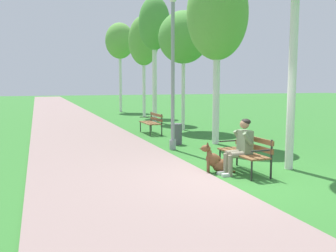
{
  "coord_description": "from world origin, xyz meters",
  "views": [
    {
      "loc": [
        -3.84,
        -6.56,
        2.01
      ],
      "look_at": [
        -0.56,
        2.38,
        0.9
      ],
      "focal_mm": 38.3,
      "sensor_mm": 36.0,
      "label": 1
    }
  ],
  "objects_px": {
    "birch_tree_second": "(217,15)",
    "litter_bin": "(177,134)",
    "birch_tree_third": "(183,38)",
    "park_bench_near": "(246,150)",
    "lamp_post_near": "(173,70)",
    "birch_tree_fourth": "(154,25)",
    "birch_tree_sixth": "(120,41)",
    "dog_brown": "(216,161)",
    "park_bench_mid": "(152,121)",
    "person_seated_on_near_bench": "(241,144)",
    "birch_tree_fifth": "(144,42)"
  },
  "relations": [
    {
      "from": "birch_tree_sixth",
      "to": "birch_tree_fifth",
      "type": "bearing_deg",
      "value": -84.71
    },
    {
      "from": "litter_bin",
      "to": "birch_tree_fifth",
      "type": "bearing_deg",
      "value": 79.77
    },
    {
      "from": "park_bench_mid",
      "to": "birch_tree_third",
      "type": "height_order",
      "value": "birch_tree_third"
    },
    {
      "from": "lamp_post_near",
      "to": "birch_tree_second",
      "type": "distance_m",
      "value": 2.58
    },
    {
      "from": "birch_tree_second",
      "to": "birch_tree_fifth",
      "type": "relative_size",
      "value": 0.95
    },
    {
      "from": "birch_tree_fifth",
      "to": "litter_bin",
      "type": "xyz_separation_m",
      "value": [
        -1.82,
        -10.06,
        -4.22
      ]
    },
    {
      "from": "lamp_post_near",
      "to": "birch_tree_sixth",
      "type": "xyz_separation_m",
      "value": [
        1.86,
        15.54,
        2.62
      ]
    },
    {
      "from": "birch_tree_third",
      "to": "birch_tree_fourth",
      "type": "bearing_deg",
      "value": 92.27
    },
    {
      "from": "park_bench_near",
      "to": "dog_brown",
      "type": "bearing_deg",
      "value": 161.66
    },
    {
      "from": "birch_tree_fourth",
      "to": "lamp_post_near",
      "type": "bearing_deg",
      "value": -104.11
    },
    {
      "from": "lamp_post_near",
      "to": "birch_tree_fifth",
      "type": "xyz_separation_m",
      "value": [
        2.29,
        10.92,
        2.12
      ]
    },
    {
      "from": "park_bench_mid",
      "to": "birch_tree_sixth",
      "type": "xyz_separation_m",
      "value": [
        1.37,
        11.89,
        4.55
      ]
    },
    {
      "from": "person_seated_on_near_bench",
      "to": "lamp_post_near",
      "type": "bearing_deg",
      "value": 95.8
    },
    {
      "from": "birch_tree_sixth",
      "to": "litter_bin",
      "type": "relative_size",
      "value": 9.11
    },
    {
      "from": "birch_tree_sixth",
      "to": "dog_brown",
      "type": "bearing_deg",
      "value": -96.03
    },
    {
      "from": "birch_tree_sixth",
      "to": "litter_bin",
      "type": "distance_m",
      "value": 15.48
    },
    {
      "from": "park_bench_near",
      "to": "dog_brown",
      "type": "relative_size",
      "value": 1.88
    },
    {
      "from": "park_bench_near",
      "to": "birch_tree_second",
      "type": "distance_m",
      "value": 5.47
    },
    {
      "from": "birch_tree_fifth",
      "to": "birch_tree_third",
      "type": "bearing_deg",
      "value": -91.29
    },
    {
      "from": "birch_tree_fourth",
      "to": "park_bench_mid",
      "type": "bearing_deg",
      "value": -109.39
    },
    {
      "from": "dog_brown",
      "to": "litter_bin",
      "type": "relative_size",
      "value": 1.14
    },
    {
      "from": "park_bench_mid",
      "to": "person_seated_on_near_bench",
      "type": "bearing_deg",
      "value": -91.17
    },
    {
      "from": "lamp_post_near",
      "to": "birch_tree_second",
      "type": "height_order",
      "value": "birch_tree_second"
    },
    {
      "from": "person_seated_on_near_bench",
      "to": "litter_bin",
      "type": "height_order",
      "value": "person_seated_on_near_bench"
    },
    {
      "from": "litter_bin",
      "to": "dog_brown",
      "type": "bearing_deg",
      "value": -98.38
    },
    {
      "from": "litter_bin",
      "to": "park_bench_mid",
      "type": "bearing_deg",
      "value": 89.7
    },
    {
      "from": "park_bench_mid",
      "to": "litter_bin",
      "type": "relative_size",
      "value": 2.14
    },
    {
      "from": "birch_tree_third",
      "to": "birch_tree_fourth",
      "type": "distance_m",
      "value": 3.77
    },
    {
      "from": "park_bench_near",
      "to": "birch_tree_second",
      "type": "bearing_deg",
      "value": 72.35
    },
    {
      "from": "birch_tree_third",
      "to": "lamp_post_near",
      "type": "bearing_deg",
      "value": -116.32
    },
    {
      "from": "birch_tree_fourth",
      "to": "birch_tree_third",
      "type": "bearing_deg",
      "value": -87.73
    },
    {
      "from": "person_seated_on_near_bench",
      "to": "litter_bin",
      "type": "bearing_deg",
      "value": 88.26
    },
    {
      "from": "person_seated_on_near_bench",
      "to": "dog_brown",
      "type": "relative_size",
      "value": 1.56
    },
    {
      "from": "dog_brown",
      "to": "birch_tree_sixth",
      "type": "bearing_deg",
      "value": 83.97
    },
    {
      "from": "birch_tree_third",
      "to": "birch_tree_fourth",
      "type": "relative_size",
      "value": 0.79
    },
    {
      "from": "birch_tree_second",
      "to": "birch_tree_fourth",
      "type": "height_order",
      "value": "birch_tree_fourth"
    },
    {
      "from": "lamp_post_near",
      "to": "birch_tree_fifth",
      "type": "distance_m",
      "value": 11.36
    },
    {
      "from": "birch_tree_second",
      "to": "litter_bin",
      "type": "height_order",
      "value": "birch_tree_second"
    },
    {
      "from": "birch_tree_sixth",
      "to": "birch_tree_fourth",
      "type": "bearing_deg",
      "value": -88.98
    },
    {
      "from": "park_bench_near",
      "to": "birch_tree_fifth",
      "type": "bearing_deg",
      "value": 83.02
    },
    {
      "from": "birch_tree_second",
      "to": "litter_bin",
      "type": "relative_size",
      "value": 8.27
    },
    {
      "from": "dog_brown",
      "to": "birch_tree_second",
      "type": "height_order",
      "value": "birch_tree_second"
    },
    {
      "from": "dog_brown",
      "to": "birch_tree_sixth",
      "type": "height_order",
      "value": "birch_tree_sixth"
    },
    {
      "from": "birch_tree_second",
      "to": "birch_tree_third",
      "type": "bearing_deg",
      "value": 84.27
    },
    {
      "from": "birch_tree_third",
      "to": "birch_tree_fifth",
      "type": "distance_m",
      "value": 6.63
    },
    {
      "from": "park_bench_near",
      "to": "birch_tree_fifth",
      "type": "distance_m",
      "value": 14.86
    },
    {
      "from": "park_bench_mid",
      "to": "birch_tree_fifth",
      "type": "distance_m",
      "value": 8.53
    },
    {
      "from": "lamp_post_near",
      "to": "birch_tree_sixth",
      "type": "height_order",
      "value": "birch_tree_sixth"
    },
    {
      "from": "park_bench_mid",
      "to": "birch_tree_fourth",
      "type": "height_order",
      "value": "birch_tree_fourth"
    },
    {
      "from": "birch_tree_second",
      "to": "birch_tree_sixth",
      "type": "distance_m",
      "value": 15.04
    }
  ]
}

